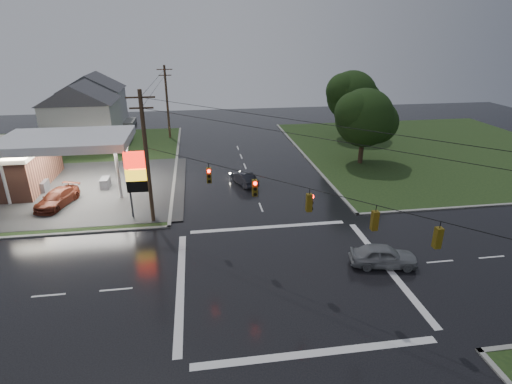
{
  "coord_description": "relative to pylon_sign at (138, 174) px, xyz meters",
  "views": [
    {
      "loc": [
        -5.38,
        -21.93,
        15.15
      ],
      "look_at": [
        -0.98,
        7.47,
        3.0
      ],
      "focal_mm": 28.0,
      "sensor_mm": 36.0,
      "label": 1
    }
  ],
  "objects": [
    {
      "name": "grass_nw",
      "position": [
        -15.5,
        15.5,
        -3.97
      ],
      "size": [
        36.0,
        36.0,
        0.08
      ],
      "primitive_type": "cube",
      "color": "#1D3216",
      "rests_on": "ground"
    },
    {
      "name": "car_pump",
      "position": [
        -8.0,
        3.63,
        -3.27
      ],
      "size": [
        3.54,
        5.53,
        1.49
      ],
      "primitive_type": "imported",
      "rotation": [
        0.0,
        0.0,
        -0.31
      ],
      "color": "maroon",
      "rests_on": "ground"
    },
    {
      "name": "tree_ne_far",
      "position": [
        27.65,
        23.49,
        2.17
      ],
      "size": [
        8.46,
        7.2,
        9.8
      ],
      "color": "black",
      "rests_on": "ground"
    },
    {
      "name": "utility_pole_nw",
      "position": [
        1.0,
        -1.0,
        1.71
      ],
      "size": [
        2.2,
        0.32,
        11.0
      ],
      "color": "#382619",
      "rests_on": "ground"
    },
    {
      "name": "house_near",
      "position": [
        -10.45,
        25.5,
        0.39
      ],
      "size": [
        11.05,
        8.48,
        8.6
      ],
      "color": "silver",
      "rests_on": "ground"
    },
    {
      "name": "car_north",
      "position": [
        9.7,
        6.59,
        -3.34
      ],
      "size": [
        2.69,
        4.29,
        1.34
      ],
      "primitive_type": "imported",
      "rotation": [
        0.0,
        0.0,
        3.48
      ],
      "color": "black",
      "rests_on": "ground"
    },
    {
      "name": "grass_ne",
      "position": [
        36.5,
        15.5,
        -3.97
      ],
      "size": [
        36.0,
        36.0,
        0.08
      ],
      "primitive_type": "cube",
      "color": "#1D3216",
      "rests_on": "ground"
    },
    {
      "name": "utility_pole_n",
      "position": [
        1.0,
        27.5,
        1.46
      ],
      "size": [
        2.2,
        0.32,
        10.5
      ],
      "color": "#382619",
      "rests_on": "ground"
    },
    {
      "name": "tree_ne_near",
      "position": [
        24.64,
        11.49,
        1.55
      ],
      "size": [
        7.99,
        6.8,
        8.98
      ],
      "color": "black",
      "rests_on": "ground"
    },
    {
      "name": "traffic_signals",
      "position": [
        10.52,
        -10.52,
        2.47
      ],
      "size": [
        26.87,
        26.87,
        1.47
      ],
      "color": "black",
      "rests_on": "ground"
    },
    {
      "name": "ground",
      "position": [
        10.5,
        -10.5,
        -4.01
      ],
      "size": [
        120.0,
        120.0,
        0.0
      ],
      "primitive_type": "plane",
      "color": "black",
      "rests_on": "ground"
    },
    {
      "name": "house_far",
      "position": [
        -11.45,
        37.5,
        0.39
      ],
      "size": [
        11.05,
        8.48,
        8.6
      ],
      "color": "silver",
      "rests_on": "ground"
    },
    {
      "name": "pylon_sign",
      "position": [
        0.0,
        0.0,
        0.0
      ],
      "size": [
        2.0,
        0.35,
        6.0
      ],
      "color": "#59595E",
      "rests_on": "ground"
    },
    {
      "name": "car_crossing",
      "position": [
        17.27,
        -10.34,
        -3.24
      ],
      "size": [
        4.8,
        2.66,
        1.54
      ],
      "primitive_type": "imported",
      "rotation": [
        0.0,
        0.0,
        1.38
      ],
      "color": "gray",
      "rests_on": "ground"
    }
  ]
}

